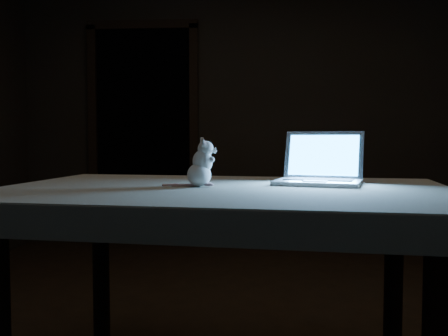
# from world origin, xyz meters

# --- Properties ---
(back_wall) EXTENTS (4.50, 0.04, 2.60)m
(back_wall) POSITION_xyz_m (0.00, 2.50, 1.30)
(back_wall) COLOR black
(back_wall) RESTS_ON ground
(doorway) EXTENTS (1.06, 0.36, 2.13)m
(doorway) POSITION_xyz_m (-1.10, 2.50, 1.06)
(doorway) COLOR black
(doorway) RESTS_ON back_wall
(table) EXTENTS (1.65, 1.17, 0.83)m
(table) POSITION_xyz_m (-0.13, -0.42, 0.41)
(table) COLOR black
(table) RESTS_ON floor
(tablecloth) EXTENTS (1.66, 1.11, 0.10)m
(tablecloth) POSITION_xyz_m (-0.09, -0.36, 0.79)
(tablecloth) COLOR beige
(tablecloth) RESTS_ON table
(laptop) EXTENTS (0.39, 0.36, 0.22)m
(laptop) POSITION_xyz_m (0.23, -0.29, 0.94)
(laptop) COLOR #ACADB1
(laptop) RESTS_ON tablecloth
(plush_mouse) EXTENTS (0.13, 0.13, 0.18)m
(plush_mouse) POSITION_xyz_m (-0.23, -0.40, 0.93)
(plush_mouse) COLOR white
(plush_mouse) RESTS_ON tablecloth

